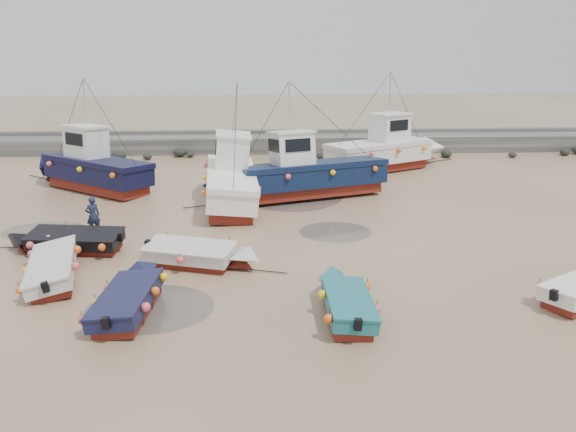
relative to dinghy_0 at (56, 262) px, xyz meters
name	(u,v)px	position (x,y,z in m)	size (l,w,h in m)	color
ground	(239,272)	(6.86, -0.02, -0.54)	(120.00, 120.00, 0.00)	tan
seawall	(251,144)	(6.91, 21.97, 0.09)	(60.00, 4.92, 1.50)	slate
puddle_a	(150,308)	(3.99, -2.78, -0.53)	(4.30, 4.30, 0.01)	#544C44
puddle_b	(335,232)	(11.10, 4.31, -0.53)	(3.34, 3.34, 0.01)	#544C44
puddle_c	(45,231)	(-2.28, 4.98, -0.53)	(3.85, 3.85, 0.01)	#544C44
puddle_d	(292,193)	(9.41, 10.69, -0.53)	(5.91, 5.91, 0.01)	#544C44
dinghy_0	(56,262)	(0.00, 0.00, 0.00)	(2.78, 6.53, 1.43)	maroon
dinghy_1	(132,294)	(3.45, -2.85, 0.01)	(2.30, 5.87, 1.43)	maroon
dinghy_2	(345,299)	(10.43, -3.47, 0.02)	(1.93, 5.35, 1.43)	maroon
dinghy_4	(67,238)	(-0.39, 2.52, 0.01)	(6.16, 2.27, 1.43)	maroon
dinghy_5	(199,252)	(5.28, 0.72, 0.01)	(5.66, 2.80, 1.43)	maroon
cabin_boat_0	(89,166)	(-2.15, 12.07, 0.81)	(8.77, 6.43, 6.22)	maroon
cabin_boat_1	(228,178)	(5.95, 9.17, 0.79)	(3.28, 10.40, 6.22)	maroon
cabin_boat_2	(301,174)	(9.90, 9.98, 0.77)	(11.19, 5.51, 6.22)	maroon
cabin_boat_3	(386,149)	(15.89, 16.24, 0.81)	(9.53, 5.94, 6.22)	maroon
person	(95,234)	(0.14, 4.52, -0.54)	(0.64, 0.42, 1.75)	#172038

